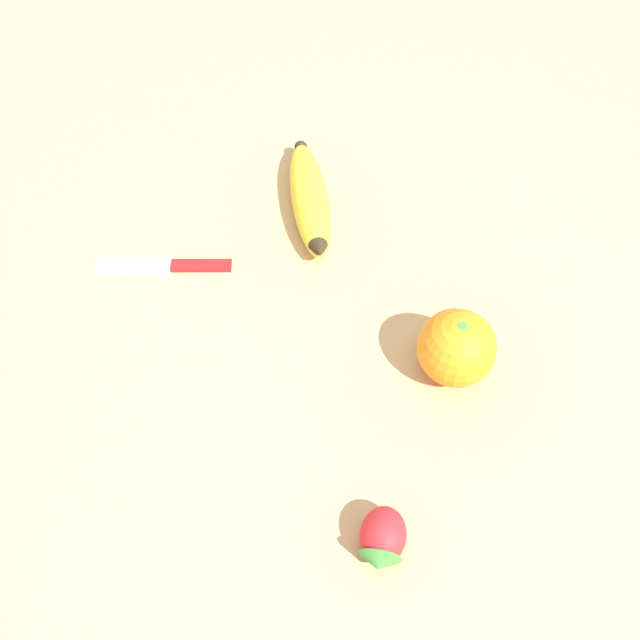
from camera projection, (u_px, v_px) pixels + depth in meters
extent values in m
plane|color=tan|center=(318.00, 291.00, 0.82)|extent=(3.00, 3.00, 0.00)
ellipsoid|color=yellow|center=(310.00, 199.00, 0.87)|extent=(0.18, 0.12, 0.04)
cone|color=#2D2314|center=(319.00, 251.00, 0.81)|extent=(0.04, 0.03, 0.03)
sphere|color=#2D2314|center=(301.00, 147.00, 0.91)|extent=(0.02, 0.02, 0.02)
sphere|color=orange|center=(457.00, 348.00, 0.73)|extent=(0.08, 0.08, 0.08)
cylinder|color=#3D8438|center=(462.00, 327.00, 0.70)|extent=(0.01, 0.01, 0.00)
ellipsoid|color=red|center=(383.00, 535.00, 0.64)|extent=(0.06, 0.06, 0.04)
cone|color=#3D8438|center=(379.00, 563.00, 0.63)|extent=(0.04, 0.03, 0.04)
cube|color=silver|center=(133.00, 266.00, 0.83)|extent=(0.07, 0.08, 0.00)
cube|color=red|center=(201.00, 264.00, 0.83)|extent=(0.05, 0.06, 0.01)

